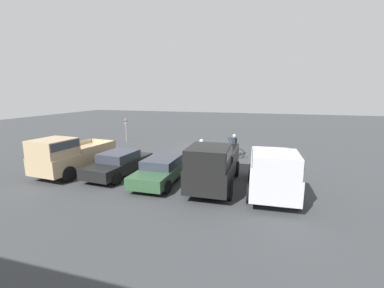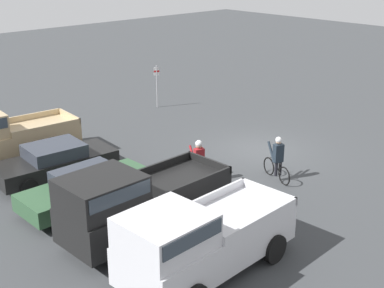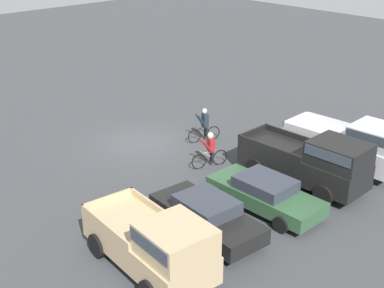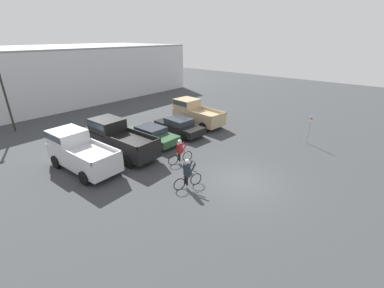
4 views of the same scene
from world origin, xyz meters
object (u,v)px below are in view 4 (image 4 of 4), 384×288
object	(u,v)px
pickup_truck_2	(195,112)
sedan_1	(179,126)
pickup_truck_0	(79,151)
lamppost	(3,88)
sedan_0	(151,134)
cyclist_0	(180,151)
cyclist_1	(187,173)
fire_lane_sign	(310,126)
pickup_truck_1	(118,138)

from	to	relation	value
pickup_truck_2	sedan_1	bearing A→B (deg)	-166.83
pickup_truck_0	sedan_1	distance (m)	8.45
pickup_truck_2	lamppost	xyz separation A→B (m)	(-11.65, 10.71, 2.63)
sedan_0	cyclist_0	size ratio (longest dim) A/B	2.71
lamppost	sedan_1	bearing A→B (deg)	-52.23
cyclist_0	sedan_0	bearing A→B (deg)	74.71
pickup_truck_0	sedan_0	xyz separation A→B (m)	(5.62, -0.24, -0.50)
sedan_0	cyclist_1	xyz separation A→B (m)	(-3.00, -6.38, 0.19)
pickup_truck_0	fire_lane_sign	bearing A→B (deg)	-35.80
pickup_truck_1	fire_lane_sign	size ratio (longest dim) A/B	2.37
cyclist_1	lamppost	distance (m)	17.91
sedan_1	cyclist_0	bearing A→B (deg)	-136.25
pickup_truck_2	pickup_truck_0	bearing A→B (deg)	-179.59
pickup_truck_1	sedan_0	xyz separation A→B (m)	(2.81, -0.14, -0.54)
sedan_0	cyclist_0	bearing A→B (deg)	-105.29
lamppost	pickup_truck_0	bearing A→B (deg)	-87.93
cyclist_1	cyclist_0	bearing A→B (deg)	50.63
pickup_truck_0	sedan_0	bearing A→B (deg)	-2.46
pickup_truck_1	sedan_1	world-z (taller)	pickup_truck_1
cyclist_0	pickup_truck_0	bearing A→B (deg)	136.07
pickup_truck_1	fire_lane_sign	bearing A→B (deg)	-42.15
pickup_truck_0	pickup_truck_1	size ratio (longest dim) A/B	0.96
fire_lane_sign	lamppost	xyz separation A→B (m)	(-13.65, 20.35, 2.37)
fire_lane_sign	cyclist_1	bearing A→B (deg)	164.56
pickup_truck_2	cyclist_1	size ratio (longest dim) A/B	2.94
sedan_0	lamppost	distance (m)	12.94
cyclist_0	lamppost	bearing A→B (deg)	107.92
pickup_truck_0	cyclist_0	bearing A→B (deg)	-43.93
sedan_0	fire_lane_sign	bearing A→B (deg)	-50.66
pickup_truck_0	sedan_1	world-z (taller)	pickup_truck_0
sedan_0	cyclist_1	bearing A→B (deg)	-115.16
cyclist_0	cyclist_1	world-z (taller)	cyclist_1
sedan_0	cyclist_0	world-z (taller)	cyclist_0
lamppost	pickup_truck_1	bearing A→B (deg)	-73.64
sedan_0	pickup_truck_2	world-z (taller)	pickup_truck_2
sedan_0	sedan_1	xyz separation A→B (m)	(2.80, -0.34, 0.03)
sedan_1	pickup_truck_0	bearing A→B (deg)	176.04
fire_lane_sign	pickup_truck_0	bearing A→B (deg)	144.20
pickup_truck_0	pickup_truck_2	distance (m)	11.26
pickup_truck_1	lamppost	bearing A→B (deg)	106.36
sedan_0	cyclist_1	distance (m)	7.05
sedan_1	lamppost	distance (m)	14.71
pickup_truck_1	pickup_truck_2	size ratio (longest dim) A/B	1.08
cyclist_0	fire_lane_sign	bearing A→B (deg)	-30.84
cyclist_1	lamppost	bearing A→B (deg)	99.81
pickup_truck_0	pickup_truck_1	distance (m)	2.81
pickup_truck_0	pickup_truck_2	xyz separation A→B (m)	(11.26, 0.08, -0.02)
sedan_0	cyclist_1	world-z (taller)	cyclist_1
cyclist_0	cyclist_1	size ratio (longest dim) A/B	0.99
pickup_truck_1	cyclist_1	size ratio (longest dim) A/B	3.18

